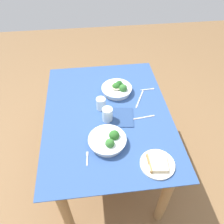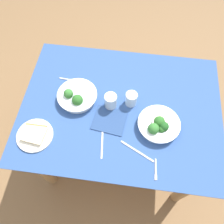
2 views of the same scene
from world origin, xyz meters
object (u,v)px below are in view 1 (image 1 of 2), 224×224
bread_side_plate (157,163)px  fork_by_near_bowl (148,89)px  napkin_folded_upper (122,117)px  table_knife_left (142,118)px  broccoli_bowl_near (108,140)px  water_glass_side (107,114)px  table_knife_right (140,99)px  broccoli_bowl_far (117,89)px  water_glass_center (101,104)px  fork_by_far_bowl (87,158)px

bread_side_plate → fork_by_near_bowl: 0.69m
fork_by_near_bowl → napkin_folded_upper: bearing=-135.6°
table_knife_left → bread_side_plate: bearing=-95.3°
broccoli_bowl_near → water_glass_side: 0.21m
table_knife_left → table_knife_right: size_ratio=0.90×
broccoli_bowl_far → napkin_folded_upper: (0.28, -0.01, -0.03)m
water_glass_center → table_knife_left: size_ratio=0.49×
water_glass_center → fork_by_far_bowl: water_glass_center is taller
bread_side_plate → fork_by_far_bowl: 0.42m
water_glass_side → table_knife_right: water_glass_side is taller
fork_by_far_bowl → table_knife_right: size_ratio=0.48×
fork_by_far_bowl → table_knife_right: 0.64m
table_knife_right → water_glass_side: bearing=150.6°
broccoli_bowl_near → napkin_folded_upper: broccoli_bowl_near is taller
broccoli_bowl_near → bread_side_plate: bearing=54.9°
table_knife_right → bread_side_plate: bearing=-155.2°
water_glass_side → napkin_folded_upper: 0.11m
broccoli_bowl_far → water_glass_side: water_glass_side is taller
bread_side_plate → napkin_folded_upper: 0.43m
bread_side_plate → fork_by_far_bowl: size_ratio=2.08×
table_knife_left → napkin_folded_upper: bearing=164.8°
bread_side_plate → table_knife_right: size_ratio=0.99×
broccoli_bowl_far → water_glass_side: bearing=-20.7°
table_knife_left → table_knife_right: 0.20m
table_knife_left → table_knife_right: bearing=76.3°
bread_side_plate → water_glass_center: size_ratio=2.24×
broccoli_bowl_far → bread_side_plate: 0.70m
broccoli_bowl_near → fork_by_near_bowl: bearing=142.8°
broccoli_bowl_far → water_glass_center: bearing=-40.3°
broccoli_bowl_far → fork_by_near_bowl: 0.25m
broccoli_bowl_far → napkin_folded_upper: broccoli_bowl_far is taller
broccoli_bowl_near → fork_by_near_bowl: 0.62m
fork_by_near_bowl → napkin_folded_upper: (0.28, -0.26, 0.00)m
broccoli_bowl_near → bread_side_plate: 0.33m
water_glass_side → fork_by_near_bowl: 0.46m
table_knife_left → water_glass_side: bearing=169.9°
water_glass_center → water_glass_side: size_ratio=0.91×
bread_side_plate → fork_by_near_bowl: (-0.68, 0.11, -0.01)m
water_glass_side → napkin_folded_upper: (-0.01, 0.10, -0.05)m
broccoli_bowl_near → table_knife_left: (-0.19, 0.26, -0.03)m
broccoli_bowl_far → fork_by_far_bowl: bearing=-24.1°
fork_by_far_bowl → table_knife_left: same height
broccoli_bowl_near → water_glass_side: (-0.21, 0.02, 0.02)m
bread_side_plate → water_glass_side: size_ratio=2.03×
broccoli_bowl_far → water_glass_center: size_ratio=2.61×
bread_side_plate → fork_by_near_bowl: bread_side_plate is taller
water_glass_center → fork_by_near_bowl: size_ratio=0.81×
table_knife_right → napkin_folded_upper: napkin_folded_upper is taller
water_glass_center → table_knife_left: bearing=64.3°
fork_by_near_bowl → table_knife_right: size_ratio=0.54×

